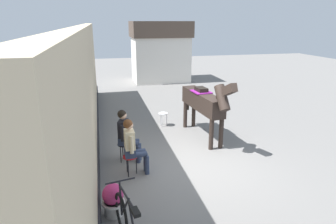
{
  "coord_description": "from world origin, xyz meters",
  "views": [
    {
      "loc": [
        -2.2,
        -6.49,
        3.51
      ],
      "look_at": [
        -0.4,
        1.2,
        1.05
      ],
      "focal_mm": 31.34,
      "sensor_mm": 36.0,
      "label": 1
    }
  ],
  "objects_px": {
    "seated_visitor_near": "(132,144)",
    "saddled_horse_center": "(204,102)",
    "spare_stool_white": "(163,115)",
    "flower_planter_near": "(113,199)",
    "seated_visitor_far": "(126,133)"
  },
  "relations": [
    {
      "from": "seated_visitor_far",
      "to": "flower_planter_near",
      "type": "bearing_deg",
      "value": -101.91
    },
    {
      "from": "flower_planter_near",
      "to": "spare_stool_white",
      "type": "relative_size",
      "value": 1.39
    },
    {
      "from": "saddled_horse_center",
      "to": "seated_visitor_far",
      "type": "bearing_deg",
      "value": -157.1
    },
    {
      "from": "seated_visitor_far",
      "to": "spare_stool_white",
      "type": "distance_m",
      "value": 2.87
    },
    {
      "from": "seated_visitor_near",
      "to": "flower_planter_near",
      "type": "relative_size",
      "value": 2.17
    },
    {
      "from": "seated_visitor_far",
      "to": "saddled_horse_center",
      "type": "bearing_deg",
      "value": 22.9
    },
    {
      "from": "flower_planter_near",
      "to": "seated_visitor_far",
      "type": "bearing_deg",
      "value": 78.09
    },
    {
      "from": "flower_planter_near",
      "to": "saddled_horse_center",
      "type": "bearing_deg",
      "value": 47.83
    },
    {
      "from": "seated_visitor_near",
      "to": "saddled_horse_center",
      "type": "xyz_separation_m",
      "value": [
        2.39,
        1.78,
        0.38
      ]
    },
    {
      "from": "seated_visitor_near",
      "to": "saddled_horse_center",
      "type": "height_order",
      "value": "saddled_horse_center"
    },
    {
      "from": "seated_visitor_near",
      "to": "seated_visitor_far",
      "type": "bearing_deg",
      "value": 96.19
    },
    {
      "from": "saddled_horse_center",
      "to": "spare_stool_white",
      "type": "distance_m",
      "value": 1.86
    },
    {
      "from": "seated_visitor_far",
      "to": "spare_stool_white",
      "type": "xyz_separation_m",
      "value": [
        1.49,
        2.43,
        -0.38
      ]
    },
    {
      "from": "seated_visitor_far",
      "to": "saddled_horse_center",
      "type": "height_order",
      "value": "saddled_horse_center"
    },
    {
      "from": "saddled_horse_center",
      "to": "spare_stool_white",
      "type": "relative_size",
      "value": 6.51
    }
  ]
}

